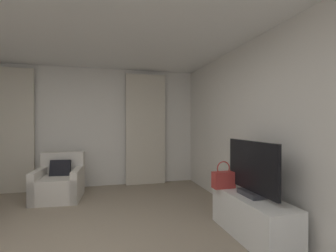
{
  "coord_description": "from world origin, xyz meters",
  "views": [
    {
      "loc": [
        0.41,
        -2.62,
        1.4
      ],
      "look_at": [
        1.45,
        1.24,
        1.35
      ],
      "focal_mm": 26.2,
      "sensor_mm": 36.0,
      "label": 1
    }
  ],
  "objects_px": {
    "tv_console": "(252,217)",
    "tv_flatscreen": "(252,170)",
    "armchair": "(59,184)",
    "handbag_primary": "(223,179)"
  },
  "relations": [
    {
      "from": "tv_console",
      "to": "tv_flatscreen",
      "type": "xyz_separation_m",
      "value": [
        0.0,
        0.01,
        0.57
      ]
    },
    {
      "from": "armchair",
      "to": "handbag_primary",
      "type": "relative_size",
      "value": 2.4
    },
    {
      "from": "armchair",
      "to": "tv_flatscreen",
      "type": "distance_m",
      "value": 3.42
    },
    {
      "from": "tv_flatscreen",
      "to": "handbag_primary",
      "type": "bearing_deg",
      "value": 110.42
    },
    {
      "from": "tv_console",
      "to": "tv_flatscreen",
      "type": "height_order",
      "value": "tv_flatscreen"
    },
    {
      "from": "tv_console",
      "to": "tv_flatscreen",
      "type": "bearing_deg",
      "value": 90.0
    },
    {
      "from": "armchair",
      "to": "tv_flatscreen",
      "type": "xyz_separation_m",
      "value": [
        2.53,
        -2.24,
        0.54
      ]
    },
    {
      "from": "handbag_primary",
      "to": "tv_console",
      "type": "bearing_deg",
      "value": -69.82
    },
    {
      "from": "armchair",
      "to": "handbag_primary",
      "type": "height_order",
      "value": "handbag_primary"
    },
    {
      "from": "handbag_primary",
      "to": "tv_flatscreen",
      "type": "bearing_deg",
      "value": -69.58
    }
  ]
}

